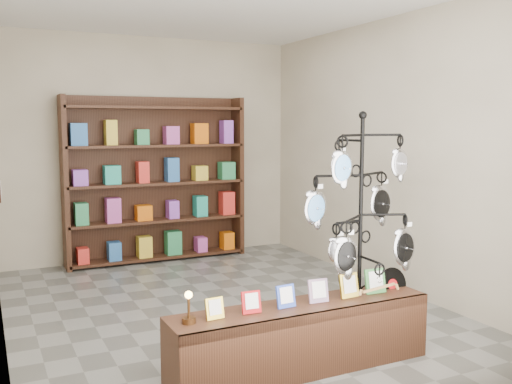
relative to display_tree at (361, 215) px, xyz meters
The scene contains 5 objects.
ground 1.95m from the display_tree, 110.80° to the left, with size 5.00×5.00×0.00m, color slate.
room_envelope 1.76m from the display_tree, 110.80° to the left, with size 5.00×5.00×5.00m.
display_tree is the anchor object (origin of this frame).
front_shelf 1.05m from the display_tree, 169.97° to the right, with size 2.05×0.43×0.72m.
back_shelving 3.84m from the display_tree, 98.54° to the left, with size 2.42×0.36×2.20m.
Camera 1 is at (-2.11, -5.14, 1.83)m, focal length 40.00 mm.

